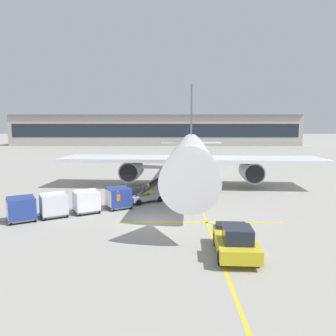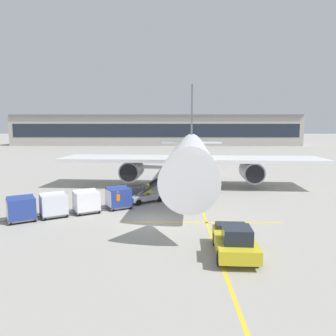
# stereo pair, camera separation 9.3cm
# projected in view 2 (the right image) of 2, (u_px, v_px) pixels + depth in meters

# --- Properties ---
(ground_plane) EXTENTS (600.00, 600.00, 0.00)m
(ground_plane) POSITION_uv_depth(u_px,v_px,m) (151.00, 222.00, 23.72)
(ground_plane) COLOR #9E9B93
(parked_airplane) EXTENTS (30.82, 40.48, 13.76)m
(parked_airplane) POSITION_uv_depth(u_px,v_px,m) (191.00, 155.00, 37.31)
(parked_airplane) COLOR white
(parked_airplane) RESTS_ON ground
(belt_loader) EXTENTS (5.04, 4.29, 2.77)m
(belt_loader) POSITION_uv_depth(u_px,v_px,m) (147.00, 193.00, 29.98)
(belt_loader) COLOR #A3A8B2
(belt_loader) RESTS_ON ground
(baggage_cart_lead) EXTENTS (2.74, 2.41, 1.91)m
(baggage_cart_lead) POSITION_uv_depth(u_px,v_px,m) (118.00, 197.00, 27.47)
(baggage_cart_lead) COLOR #515156
(baggage_cart_lead) RESTS_ON ground
(baggage_cart_second) EXTENTS (2.74, 2.41, 1.91)m
(baggage_cart_second) POSITION_uv_depth(u_px,v_px,m) (86.00, 201.00, 26.04)
(baggage_cart_second) COLOR #515156
(baggage_cart_second) RESTS_ON ground
(baggage_cart_third) EXTENTS (2.74, 2.41, 1.91)m
(baggage_cart_third) POSITION_uv_depth(u_px,v_px,m) (54.00, 204.00, 24.88)
(baggage_cart_third) COLOR #515156
(baggage_cart_third) RESTS_ON ground
(baggage_cart_fourth) EXTENTS (2.74, 2.41, 1.91)m
(baggage_cart_fourth) POSITION_uv_depth(u_px,v_px,m) (21.00, 208.00, 23.73)
(baggage_cart_fourth) COLOR #515156
(baggage_cart_fourth) RESTS_ON ground
(pushback_tug) EXTENTS (2.33, 4.50, 1.83)m
(pushback_tug) POSITION_uv_depth(u_px,v_px,m) (235.00, 241.00, 17.40)
(pushback_tug) COLOR gold
(pushback_tug) RESTS_ON ground
(ground_crew_by_loader) EXTENTS (0.54, 0.37, 1.74)m
(ground_crew_by_loader) POSITION_uv_depth(u_px,v_px,m) (117.00, 199.00, 26.70)
(ground_crew_by_loader) COLOR #333847
(ground_crew_by_loader) RESTS_ON ground
(ground_crew_by_carts) EXTENTS (0.53, 0.37, 1.74)m
(ground_crew_by_carts) POSITION_uv_depth(u_px,v_px,m) (148.00, 192.00, 29.74)
(ground_crew_by_carts) COLOR #333847
(ground_crew_by_carts) RESTS_ON ground
(ground_crew_marshaller) EXTENTS (0.44, 0.44, 1.74)m
(ground_crew_marshaller) POSITION_uv_depth(u_px,v_px,m) (121.00, 196.00, 28.07)
(ground_crew_marshaller) COLOR #514C42
(ground_crew_marshaller) RESTS_ON ground
(safety_cone_engine_keepout) EXTENTS (0.60, 0.60, 0.68)m
(safety_cone_engine_keepout) POSITION_uv_depth(u_px,v_px,m) (144.00, 192.00, 32.93)
(safety_cone_engine_keepout) COLOR black
(safety_cone_engine_keepout) RESTS_ON ground
(safety_cone_wingtip) EXTENTS (0.58, 0.58, 0.67)m
(safety_cone_wingtip) POSITION_uv_depth(u_px,v_px,m) (136.00, 191.00, 33.63)
(safety_cone_wingtip) COLOR black
(safety_cone_wingtip) RESTS_ON ground
(apron_guidance_line_lead_in) EXTENTS (0.20, 110.00, 0.01)m
(apron_guidance_line_lead_in) POSITION_uv_depth(u_px,v_px,m) (194.00, 187.00, 37.08)
(apron_guidance_line_lead_in) COLOR yellow
(apron_guidance_line_lead_in) RESTS_ON ground
(apron_guidance_line_stop_bar) EXTENTS (12.00, 0.20, 0.01)m
(apron_guidance_line_stop_bar) POSITION_uv_depth(u_px,v_px,m) (202.00, 222.00, 23.54)
(apron_guidance_line_stop_bar) COLOR yellow
(apron_guidance_line_stop_bar) RESTS_ON ground
(terminal_building) EXTENTS (107.96, 22.50, 11.49)m
(terminal_building) POSITION_uv_depth(u_px,v_px,m) (157.00, 130.00, 126.55)
(terminal_building) COLOR #A8A399
(terminal_building) RESTS_ON ground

